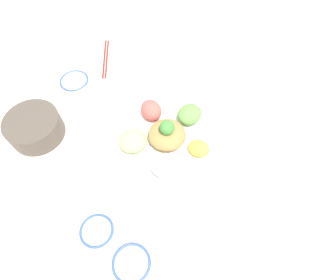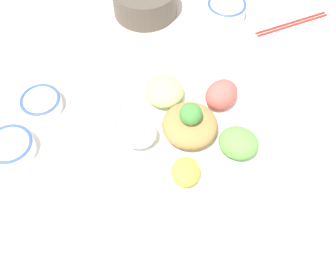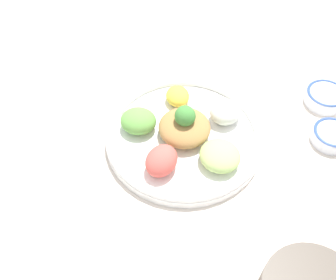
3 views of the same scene
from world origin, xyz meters
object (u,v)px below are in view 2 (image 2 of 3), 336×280
salad_platter (190,129)px  sauce_bowl_red (41,104)px  rice_bowl_blue (226,9)px  sauce_bowl_dark (11,147)px  chopsticks_pair_near (292,23)px

salad_platter → sauce_bowl_red: size_ratio=3.97×
salad_platter → rice_bowl_blue: size_ratio=3.52×
sauce_bowl_dark → salad_platter: bearing=107.4°
salad_platter → sauce_bowl_red: bearing=-91.2°
sauce_bowl_red → sauce_bowl_dark: size_ratio=0.93×
chopsticks_pair_near → sauce_bowl_dark: bearing=8.3°
rice_bowl_blue → salad_platter: bearing=-4.6°
sauce_bowl_red → chopsticks_pair_near: 0.67m
salad_platter → sauce_bowl_dark: 0.37m
rice_bowl_blue → sauce_bowl_dark: 0.63m
salad_platter → rice_bowl_blue: 0.39m
rice_bowl_blue → chopsticks_pair_near: 0.18m
sauce_bowl_red → sauce_bowl_dark: (0.12, -0.02, 0.00)m
rice_bowl_blue → sauce_bowl_red: bearing=-43.7°
rice_bowl_blue → chopsticks_pair_near: (-0.00, 0.18, -0.02)m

